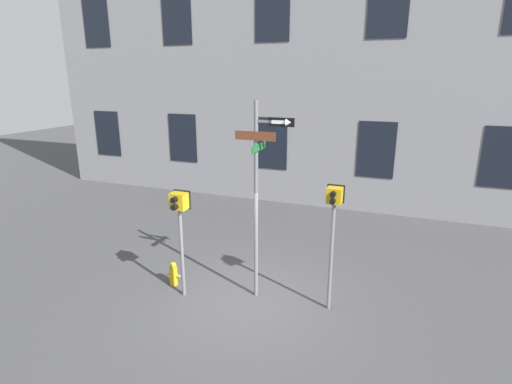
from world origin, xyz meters
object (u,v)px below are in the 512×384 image
at_px(street_sign_pole, 259,188).
at_px(pedestrian_signal_left, 180,214).
at_px(pedestrian_signal_right, 333,217).
at_px(fire_hydrant, 174,274).

relative_size(street_sign_pole, pedestrian_signal_left, 1.77).
xyz_separation_m(pedestrian_signal_right, fire_hydrant, (-3.76, -0.31, -1.86)).
height_order(street_sign_pole, pedestrian_signal_left, street_sign_pole).
bearing_deg(fire_hydrant, pedestrian_signal_left, -34.72).
relative_size(street_sign_pole, pedestrian_signal_right, 1.59).
xyz_separation_m(street_sign_pole, fire_hydrant, (-2.13, -0.26, -2.32)).
bearing_deg(pedestrian_signal_right, pedestrian_signal_left, -168.81).
height_order(pedestrian_signal_left, fire_hydrant, pedestrian_signal_left).
xyz_separation_m(pedestrian_signal_left, fire_hydrant, (-0.48, 0.33, -1.71)).
distance_m(pedestrian_signal_right, fire_hydrant, 4.20).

